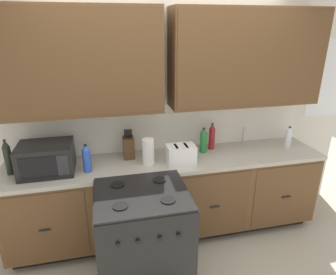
{
  "coord_description": "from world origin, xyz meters",
  "views": [
    {
      "loc": [
        -0.61,
        -2.35,
        2.19
      ],
      "look_at": [
        -0.02,
        0.27,
        1.16
      ],
      "focal_mm": 31.26,
      "sensor_mm": 36.0,
      "label": 1
    }
  ],
  "objects_px": {
    "knife_block": "(129,147)",
    "paper_towel_roll": "(148,152)",
    "bottle_dark": "(8,158)",
    "bottle_red": "(212,137)",
    "bottle_clear": "(288,137)",
    "stove_range": "(143,240)",
    "microwave": "(46,158)",
    "bottle_green": "(203,140)",
    "bottle_blue": "(87,158)",
    "toaster": "(181,154)"
  },
  "relations": [
    {
      "from": "paper_towel_roll",
      "to": "bottle_clear",
      "type": "relative_size",
      "value": 1.05
    },
    {
      "from": "bottle_dark",
      "to": "bottle_green",
      "type": "xyz_separation_m",
      "value": [
        1.89,
        0.08,
        -0.03
      ]
    },
    {
      "from": "toaster",
      "to": "knife_block",
      "type": "bearing_deg",
      "value": 152.44
    },
    {
      "from": "paper_towel_roll",
      "to": "bottle_green",
      "type": "xyz_separation_m",
      "value": [
        0.62,
        0.15,
        0.0
      ]
    },
    {
      "from": "bottle_dark",
      "to": "bottle_blue",
      "type": "xyz_separation_m",
      "value": [
        0.69,
        -0.1,
        -0.03
      ]
    },
    {
      "from": "microwave",
      "to": "knife_block",
      "type": "height_order",
      "value": "knife_block"
    },
    {
      "from": "bottle_red",
      "to": "bottle_blue",
      "type": "height_order",
      "value": "bottle_red"
    },
    {
      "from": "bottle_dark",
      "to": "knife_block",
      "type": "bearing_deg",
      "value": 6.13
    },
    {
      "from": "bottle_red",
      "to": "bottle_green",
      "type": "height_order",
      "value": "bottle_red"
    },
    {
      "from": "toaster",
      "to": "bottle_clear",
      "type": "height_order",
      "value": "bottle_clear"
    },
    {
      "from": "toaster",
      "to": "bottle_green",
      "type": "distance_m",
      "value": 0.38
    },
    {
      "from": "paper_towel_roll",
      "to": "bottle_dark",
      "type": "relative_size",
      "value": 0.77
    },
    {
      "from": "bottle_green",
      "to": "knife_block",
      "type": "bearing_deg",
      "value": 177.25
    },
    {
      "from": "bottle_red",
      "to": "bottle_clear",
      "type": "bearing_deg",
      "value": -10.31
    },
    {
      "from": "microwave",
      "to": "knife_block",
      "type": "distance_m",
      "value": 0.78
    },
    {
      "from": "knife_block",
      "to": "paper_towel_roll",
      "type": "bearing_deg",
      "value": -47.97
    },
    {
      "from": "bottle_blue",
      "to": "bottle_clear",
      "type": "bearing_deg",
      "value": 2.5
    },
    {
      "from": "paper_towel_roll",
      "to": "bottle_red",
      "type": "distance_m",
      "value": 0.77
    },
    {
      "from": "microwave",
      "to": "bottle_blue",
      "type": "xyz_separation_m",
      "value": [
        0.36,
        -0.06,
        -0.01
      ]
    },
    {
      "from": "bottle_dark",
      "to": "bottle_green",
      "type": "height_order",
      "value": "bottle_dark"
    },
    {
      "from": "knife_block",
      "to": "paper_towel_roll",
      "type": "height_order",
      "value": "knife_block"
    },
    {
      "from": "stove_range",
      "to": "bottle_green",
      "type": "xyz_separation_m",
      "value": [
        0.77,
        0.73,
        0.57
      ]
    },
    {
      "from": "bottle_blue",
      "to": "knife_block",
      "type": "bearing_deg",
      "value": 28.64
    },
    {
      "from": "knife_block",
      "to": "bottle_red",
      "type": "relative_size",
      "value": 1.05
    },
    {
      "from": "microwave",
      "to": "bottle_dark",
      "type": "xyz_separation_m",
      "value": [
        -0.33,
        0.04,
        0.02
      ]
    },
    {
      "from": "stove_range",
      "to": "microwave",
      "type": "bearing_deg",
      "value": 142.58
    },
    {
      "from": "toaster",
      "to": "paper_towel_roll",
      "type": "bearing_deg",
      "value": 168.8
    },
    {
      "from": "paper_towel_roll",
      "to": "bottle_clear",
      "type": "xyz_separation_m",
      "value": [
        1.59,
        0.06,
        -0.01
      ]
    },
    {
      "from": "paper_towel_roll",
      "to": "bottle_green",
      "type": "relative_size",
      "value": 0.94
    },
    {
      "from": "knife_block",
      "to": "bottle_red",
      "type": "distance_m",
      "value": 0.91
    },
    {
      "from": "bottle_red",
      "to": "bottle_green",
      "type": "relative_size",
      "value": 1.07
    },
    {
      "from": "microwave",
      "to": "bottle_dark",
      "type": "height_order",
      "value": "bottle_dark"
    },
    {
      "from": "toaster",
      "to": "bottle_clear",
      "type": "relative_size",
      "value": 1.13
    },
    {
      "from": "toaster",
      "to": "bottle_dark",
      "type": "xyz_separation_m",
      "value": [
        -1.59,
        0.14,
        0.07
      ]
    },
    {
      "from": "knife_block",
      "to": "bottle_blue",
      "type": "height_order",
      "value": "knife_block"
    },
    {
      "from": "stove_range",
      "to": "bottle_blue",
      "type": "bearing_deg",
      "value": 128.53
    },
    {
      "from": "toaster",
      "to": "bottle_dark",
      "type": "distance_m",
      "value": 1.59
    },
    {
      "from": "stove_range",
      "to": "knife_block",
      "type": "bearing_deg",
      "value": 91.77
    },
    {
      "from": "bottle_blue",
      "to": "stove_range",
      "type": "bearing_deg",
      "value": -51.47
    },
    {
      "from": "toaster",
      "to": "paper_towel_roll",
      "type": "xyz_separation_m",
      "value": [
        -0.31,
        0.06,
        0.03
      ]
    },
    {
      "from": "bottle_dark",
      "to": "bottle_clear",
      "type": "relative_size",
      "value": 1.37
    },
    {
      "from": "toaster",
      "to": "knife_block",
      "type": "xyz_separation_m",
      "value": [
        -0.49,
        0.25,
        0.02
      ]
    },
    {
      "from": "paper_towel_roll",
      "to": "bottle_dark",
      "type": "bearing_deg",
      "value": 176.68
    },
    {
      "from": "stove_range",
      "to": "bottle_green",
      "type": "bearing_deg",
      "value": 43.31
    },
    {
      "from": "microwave",
      "to": "bottle_clear",
      "type": "bearing_deg",
      "value": 0.71
    },
    {
      "from": "bottle_blue",
      "to": "bottle_green",
      "type": "bearing_deg",
      "value": 8.73
    },
    {
      "from": "microwave",
      "to": "knife_block",
      "type": "xyz_separation_m",
      "value": [
        0.77,
        0.16,
        -0.02
      ]
    },
    {
      "from": "bottle_green",
      "to": "stove_range",
      "type": "bearing_deg",
      "value": -136.69
    },
    {
      "from": "bottle_green",
      "to": "bottle_clear",
      "type": "bearing_deg",
      "value": -5.32
    },
    {
      "from": "bottle_dark",
      "to": "bottle_red",
      "type": "distance_m",
      "value": 2.02
    }
  ]
}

